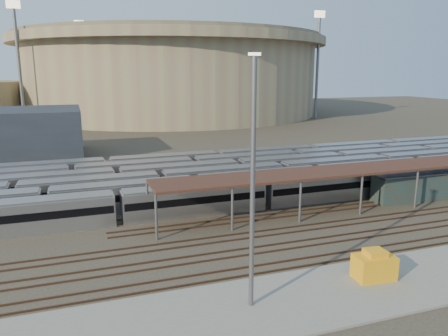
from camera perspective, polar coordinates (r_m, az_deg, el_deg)
name	(u,v)px	position (r m, az deg, el deg)	size (l,w,h in m)	color
ground	(231,235)	(48.55, 0.97, -8.70)	(420.00, 420.00, 0.00)	#383026
apron	(238,311)	(34.27, 1.82, -18.20)	(50.00, 9.00, 0.20)	gray
subway_trains	(212,178)	(65.84, -1.64, -1.32)	(125.24, 23.90, 3.60)	#ABACB0
inspection_shed	(377,169)	(61.12, 19.37, -0.07)	(60.30, 6.00, 5.30)	slate
empty_tracks	(249,251)	(44.21, 3.25, -10.81)	(170.00, 9.62, 0.18)	#4C3323
stadium	(172,73)	(186.92, -6.82, 12.16)	(124.00, 124.00, 32.50)	gray
floodlight_0	(19,61)	(153.14, -25.24, 12.57)	(4.00, 1.00, 38.40)	slate
floodlight_2	(318,62)	(166.24, 12.13, 13.37)	(4.00, 1.00, 38.40)	slate
floodlight_3	(82,63)	(202.54, -18.09, 12.85)	(4.00, 1.00, 38.40)	slate
teal_boxcar	(424,187)	(67.17, 24.67, -2.22)	(15.41, 2.98, 3.60)	#1B3E45
yard_light_pole	(253,186)	(31.31, 3.76, -2.31)	(0.82, 0.36, 18.63)	slate
yellow_equipment	(374,267)	(40.28, 19.01, -12.15)	(3.35, 2.09, 2.09)	orange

